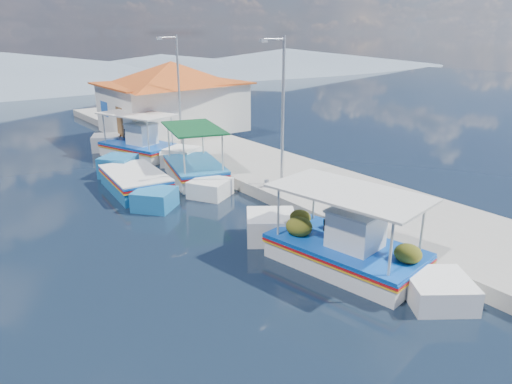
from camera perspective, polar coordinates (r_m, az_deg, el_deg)
ground at (r=16.05m, az=-5.11°, el=-5.40°), size 160.00×160.00×0.00m
quay at (r=23.76m, az=-0.58°, el=3.42°), size 5.00×44.00×0.50m
bollards at (r=21.92m, az=-3.89°, el=3.14°), size 0.20×17.20×0.30m
main_caique at (r=14.10m, az=10.64°, el=-6.97°), size 3.22×7.82×2.62m
caique_green_canopy at (r=22.24m, az=-7.61°, el=2.62°), size 3.46×7.15×2.77m
caique_blue_hull at (r=21.13m, az=-14.64°, el=1.09°), size 2.54×7.17×1.28m
caique_far at (r=26.96m, az=-14.09°, el=5.26°), size 3.84×7.25×2.68m
harbor_building at (r=31.02m, az=-10.13°, el=11.54°), size 10.49×10.49×4.40m
lamp_post_near at (r=19.08m, az=3.10°, el=10.63°), size 1.21×0.14×6.00m
lamp_post_far at (r=26.59m, az=-9.61°, el=12.73°), size 1.21×0.14×6.00m
mountain_ridge at (r=70.14m, az=-25.54°, el=13.38°), size 171.40×96.00×5.50m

